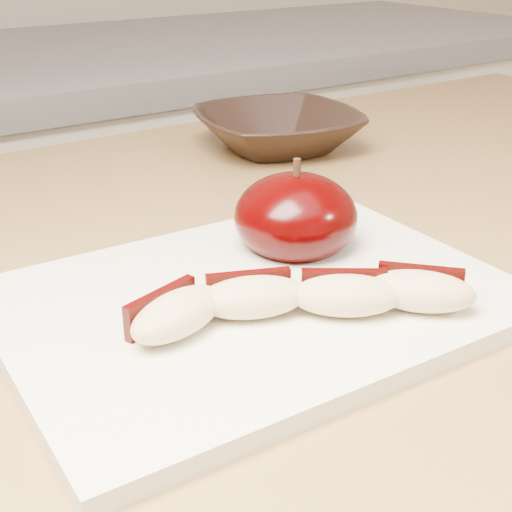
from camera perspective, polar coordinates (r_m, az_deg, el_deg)
cutting_board at (r=0.45m, az=0.00°, el=-3.62°), size 0.31×0.24×0.01m
apple_half at (r=0.50m, az=3.19°, el=3.15°), size 0.11×0.11×0.07m
apple_wedge_a at (r=0.40m, az=-6.43°, el=-4.57°), size 0.07×0.05×0.02m
apple_wedge_b at (r=0.41m, az=-0.30°, el=-3.23°), size 0.07×0.05×0.02m
apple_wedge_c at (r=0.42m, az=7.20°, el=-3.06°), size 0.07×0.06×0.02m
apple_wedge_d at (r=0.43m, az=12.97°, el=-2.67°), size 0.07×0.07×0.02m
bowl at (r=0.77m, az=1.73°, el=10.04°), size 0.20×0.20×0.04m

